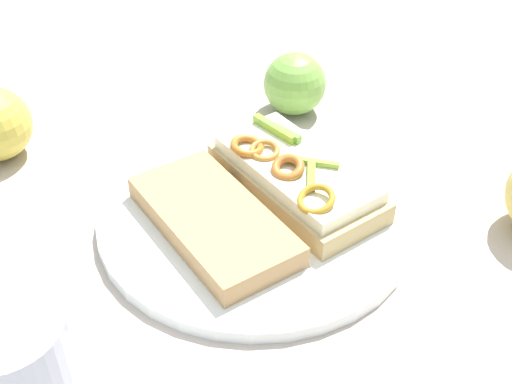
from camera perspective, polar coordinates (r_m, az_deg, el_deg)
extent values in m
plane|color=#B9AC9F|center=(0.59, 0.00, -2.42)|extent=(2.00, 2.00, 0.00)
cylinder|color=white|center=(0.59, 0.00, -1.98)|extent=(0.28, 0.28, 0.01)
cube|color=tan|center=(0.60, 3.47, 0.85)|extent=(0.19, 0.15, 0.02)
cube|color=#EBECC8|center=(0.59, 3.53, 2.12)|extent=(0.17, 0.14, 0.01)
torus|color=#BA7A30|center=(0.60, 0.75, 3.62)|extent=(0.03, 0.03, 0.01)
torus|color=#B5692A|center=(0.57, 2.78, 2.12)|extent=(0.03, 0.04, 0.02)
torus|color=#B38323|center=(0.54, 5.22, -0.64)|extent=(0.04, 0.04, 0.02)
torus|color=#B96A23|center=(0.60, -0.36, 4.05)|extent=(0.04, 0.04, 0.01)
cube|color=#8BAC3F|center=(0.58, 4.83, 2.61)|extent=(0.02, 0.05, 0.01)
cube|color=#6EA140|center=(0.62, 2.10, 5.33)|extent=(0.04, 0.03, 0.01)
cube|color=#83B835|center=(0.57, 4.82, 1.36)|extent=(0.04, 0.02, 0.01)
cube|color=#83B22F|center=(0.62, 1.62, 5.49)|extent=(0.05, 0.03, 0.01)
cube|color=tan|center=(0.56, -3.73, -2.46)|extent=(0.18, 0.14, 0.02)
sphere|color=#77AF48|center=(0.73, 3.38, 9.34)|extent=(0.07, 0.07, 0.07)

